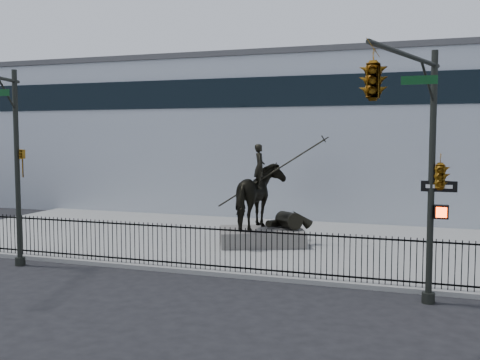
% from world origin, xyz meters
% --- Properties ---
extents(ground, '(120.00, 120.00, 0.00)m').
position_xyz_m(ground, '(0.00, 0.00, 0.00)').
color(ground, black).
rests_on(ground, ground).
extents(plaza, '(30.00, 12.00, 0.15)m').
position_xyz_m(plaza, '(0.00, 7.00, 0.07)').
color(plaza, gray).
rests_on(plaza, ground).
extents(building, '(44.00, 14.00, 9.00)m').
position_xyz_m(building, '(0.00, 20.00, 4.50)').
color(building, silver).
rests_on(building, ground).
extents(picket_fence, '(22.10, 0.10, 1.50)m').
position_xyz_m(picket_fence, '(0.00, 1.25, 0.90)').
color(picket_fence, black).
rests_on(picket_fence, plaza).
extents(statue_plinth, '(4.07, 3.48, 0.64)m').
position_xyz_m(statue_plinth, '(0.35, 6.08, 0.47)').
color(statue_plinth, '#5F5B56').
rests_on(statue_plinth, plaza).
extents(equestrian_statue, '(4.10, 3.39, 3.73)m').
position_xyz_m(equestrian_statue, '(0.41, 6.11, 2.14)').
color(equestrian_statue, black).
rests_on(equestrian_statue, statue_plinth).
extents(traffic_signal_left, '(1.52, 4.84, 7.00)m').
position_xyz_m(traffic_signal_left, '(-6.75, -0.62, 4.03)').
color(traffic_signal_left, black).
rests_on(traffic_signal_left, ground).
extents(traffic_signal_right, '(2.17, 6.86, 7.00)m').
position_xyz_m(traffic_signal_right, '(6.47, -2.00, 4.85)').
color(traffic_signal_right, black).
rests_on(traffic_signal_right, ground).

